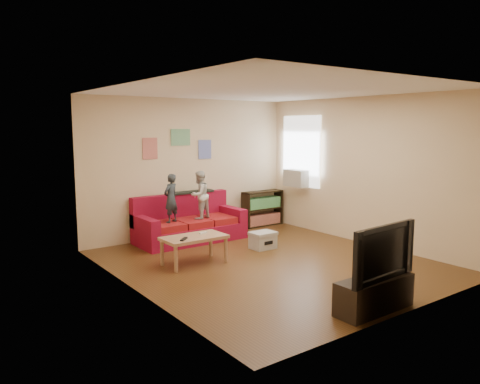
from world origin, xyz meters
TOP-DOWN VIEW (x-y plane):
  - room_shell at (0.00, 0.00)m, footprint 4.52×5.02m
  - sofa at (-0.29, 2.07)m, footprint 2.04×0.94m
  - child_a at (-0.74, 1.90)m, footprint 0.38×0.32m
  - child_b at (-0.14, 1.90)m, footprint 0.53×0.47m
  - coffee_table at (-1.00, 0.65)m, footprint 1.00×0.55m
  - remote at (-1.25, 0.53)m, footprint 0.19×0.18m
  - game_controller at (-0.80, 0.70)m, footprint 0.14×0.06m
  - bookshelf at (1.70, 2.30)m, footprint 0.95×0.29m
  - window at (2.22, 1.65)m, footprint 0.04×1.08m
  - ac_unit at (2.10, 1.65)m, footprint 0.28×0.55m
  - artwork_left at (-0.85, 2.48)m, footprint 0.30×0.01m
  - artwork_center at (-0.20, 2.48)m, footprint 0.42×0.01m
  - artwork_right at (0.35, 2.48)m, footprint 0.30×0.01m
  - file_box at (0.47, 0.75)m, footprint 0.44×0.33m
  - tv_stand at (-0.26, -2.24)m, footprint 1.06×0.36m
  - television at (-0.26, -2.24)m, footprint 1.14×0.23m
  - tissue at (0.61, 0.83)m, footprint 0.12×0.12m

SIDE VIEW (x-z plane):
  - tissue at x=0.61m, z-range 0.00..0.10m
  - file_box at x=0.47m, z-range 0.00..0.30m
  - tv_stand at x=-0.26m, z-range 0.00..0.40m
  - sofa at x=-0.29m, z-range -0.15..0.75m
  - bookshelf at x=1.70m, z-range -0.04..0.72m
  - coffee_table at x=-1.00m, z-range 0.16..0.61m
  - remote at x=-1.25m, z-range 0.45..0.47m
  - game_controller at x=-0.80m, z-range 0.45..0.48m
  - television at x=-0.26m, z-range 0.40..1.05m
  - child_a at x=-0.74m, z-range 0.43..1.32m
  - child_b at x=-0.14m, z-range 0.43..1.33m
  - ac_unit at x=2.10m, z-range 0.91..1.26m
  - room_shell at x=0.00m, z-range -0.01..2.71m
  - window at x=2.22m, z-range 0.90..2.38m
  - artwork_right at x=0.35m, z-range 1.51..1.89m
  - artwork_left at x=-0.85m, z-range 1.55..1.95m
  - artwork_center at x=-0.20m, z-range 1.79..2.11m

